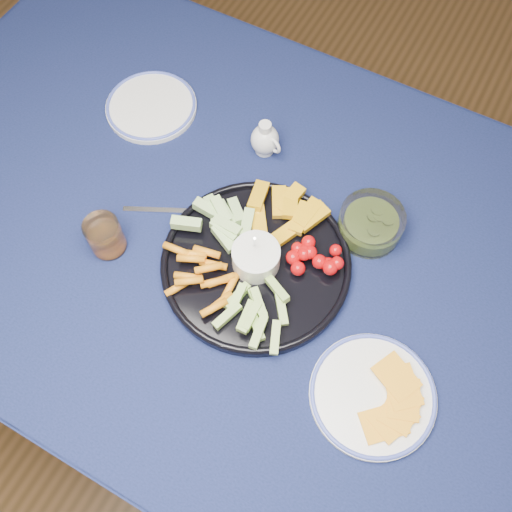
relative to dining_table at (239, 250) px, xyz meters
The scene contains 9 objects.
dining_table is the anchor object (origin of this frame).
crudite_platter 0.14m from the dining_table, 37.79° to the right, with size 0.37×0.37×0.12m.
creamer_pitcher 0.25m from the dining_table, 103.29° to the left, with size 0.08×0.06×0.09m.
pickle_bowl 0.29m from the dining_table, 28.62° to the left, with size 0.13×0.13×0.06m.
cheese_plate 0.43m from the dining_table, 25.45° to the right, with size 0.23×0.23×0.03m.
juice_tumbler 0.29m from the dining_table, 143.49° to the right, with size 0.07×0.07×0.08m.
fork_left 0.17m from the dining_table, behind, with size 0.17×0.10×0.00m.
fork_right 0.42m from the dining_table, 30.09° to the right, with size 0.13×0.10×0.00m.
side_plate_extra 0.39m from the dining_table, 151.08° to the left, with size 0.21×0.21×0.02m.
Camera 1 is at (0.31, -0.48, 1.77)m, focal length 40.00 mm.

